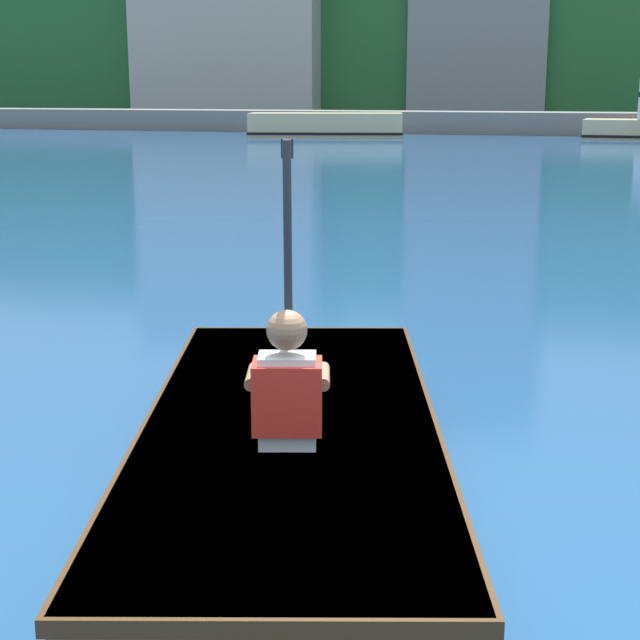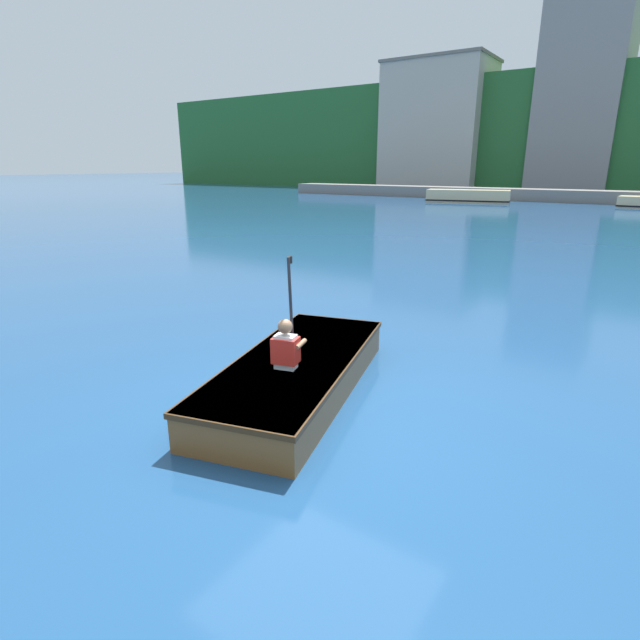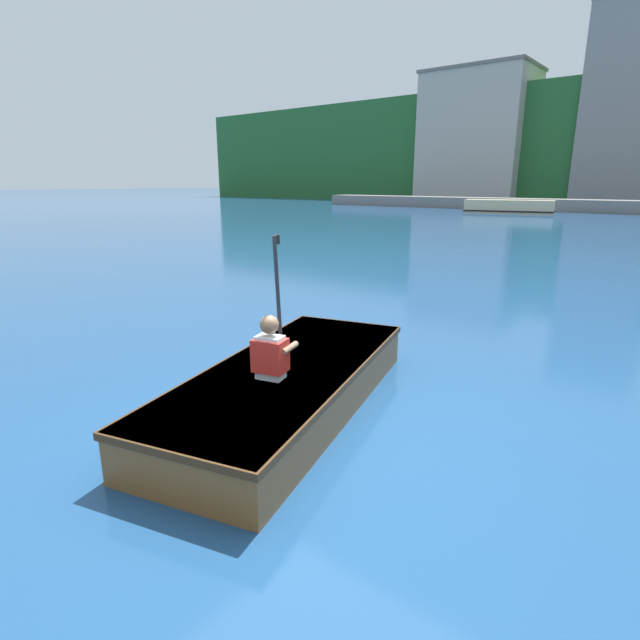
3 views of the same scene
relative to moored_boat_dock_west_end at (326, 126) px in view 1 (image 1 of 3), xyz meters
The scene contains 7 objects.
ground_plane 35.18m from the moored_boat_dock_west_end, 74.14° to the right, with size 300.00×300.00×0.00m, color navy.
shoreline_ridge 28.70m from the moored_boat_dock_west_end, 70.07° to the left, with size 120.00×20.00×11.52m.
waterfront_warehouse_left 22.11m from the moored_boat_dock_west_end, 118.87° to the left, with size 11.13×7.88×13.50m.
marina_dock 10.66m from the moored_boat_dock_west_end, 25.64° to the left, with size 55.96×2.40×0.90m.
moored_boat_dock_west_end is the anchor object (origin of this frame).
rowboat_foreground 34.60m from the moored_boat_dock_west_end, 74.95° to the right, with size 2.22×3.74×0.44m.
person_paddler 35.00m from the moored_boat_dock_west_end, 74.94° to the right, with size 0.41×0.40×1.27m.
Camera 1 is at (0.67, -3.69, 1.92)m, focal length 55.00 mm.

